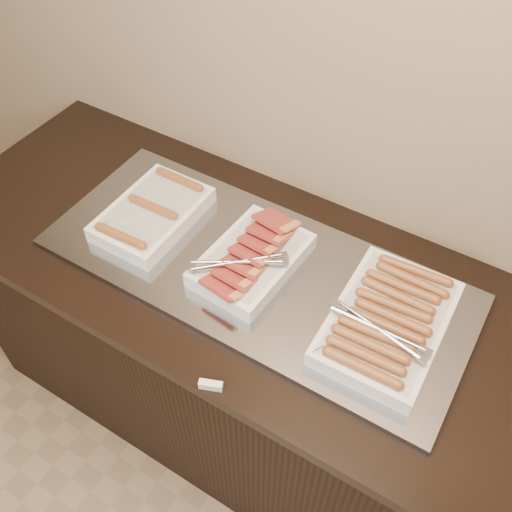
# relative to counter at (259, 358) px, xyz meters

# --- Properties ---
(counter) EXTENTS (2.06, 0.76, 0.90)m
(counter) POSITION_rel_counter_xyz_m (0.00, 0.00, 0.00)
(counter) COLOR black
(counter) RESTS_ON ground
(warming_tray) EXTENTS (1.20, 0.50, 0.02)m
(warming_tray) POSITION_rel_counter_xyz_m (-0.02, 0.00, 0.46)
(warming_tray) COLOR #91939E
(warming_tray) RESTS_ON counter
(dish_left) EXTENTS (0.23, 0.34, 0.07)m
(dish_left) POSITION_rel_counter_xyz_m (-0.37, -0.00, 0.50)
(dish_left) COLOR white
(dish_left) RESTS_ON warming_tray
(dish_center) EXTENTS (0.25, 0.36, 0.09)m
(dish_center) POSITION_rel_counter_xyz_m (-0.03, -0.00, 0.50)
(dish_center) COLOR white
(dish_center) RESTS_ON warming_tray
(dish_right) EXTENTS (0.28, 0.40, 0.08)m
(dish_right) POSITION_rel_counter_xyz_m (0.37, -0.00, 0.50)
(dish_right) COLOR white
(dish_right) RESTS_ON warming_tray
(label_holder) EXTENTS (0.06, 0.04, 0.02)m
(label_holder) POSITION_rel_counter_xyz_m (0.08, -0.36, 0.46)
(label_holder) COLOR white
(label_holder) RESTS_ON counter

